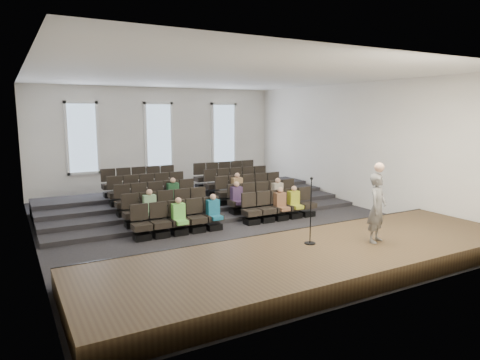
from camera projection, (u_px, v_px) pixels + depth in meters
name	position (u px, v px, depth m)	size (l,w,h in m)	color
ground	(225.00, 223.00, 14.94)	(14.00, 14.00, 0.00)	black
ceiling	(224.00, 76.00, 14.16)	(12.00, 14.00, 0.02)	white
wall_back	(159.00, 140.00, 20.61)	(12.00, 0.04, 5.00)	white
wall_front	(385.00, 179.00, 8.49)	(12.00, 0.04, 5.00)	white
wall_left	(28.00, 161.00, 11.67)	(0.04, 14.00, 5.00)	white
wall_right	(356.00, 145.00, 17.44)	(0.04, 14.00, 5.00)	white
stage	(319.00, 259.00, 10.50)	(11.80, 3.60, 0.50)	#41301B
stage_lip	(279.00, 240.00, 12.03)	(11.80, 0.06, 0.52)	black
risers	(190.00, 201.00, 17.65)	(11.80, 4.80, 0.60)	black
seating_rows	(206.00, 196.00, 16.16)	(6.80, 4.70, 1.67)	black
windows	(159.00, 136.00, 20.52)	(8.44, 0.10, 3.24)	white
audience	(229.00, 199.00, 15.14)	(5.45, 2.64, 1.10)	#6ED454
speaker	(377.00, 208.00, 10.93)	(0.65, 0.43, 1.78)	slate
mic_stand	(310.00, 224.00, 10.83)	(0.29, 0.29, 1.72)	black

